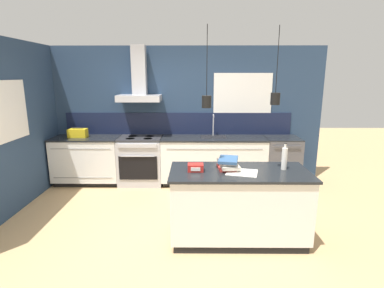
% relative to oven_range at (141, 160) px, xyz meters
% --- Properties ---
extents(ground_plane, '(16.00, 16.00, 0.00)m').
position_rel_oven_range_xyz_m(ground_plane, '(0.71, -1.69, -0.46)').
color(ground_plane, tan).
rests_on(ground_plane, ground).
extents(wall_back, '(5.60, 2.51, 2.60)m').
position_rel_oven_range_xyz_m(wall_back, '(0.68, 0.31, 0.90)').
color(wall_back, navy).
rests_on(wall_back, ground_plane).
extents(wall_left, '(0.08, 3.80, 2.60)m').
position_rel_oven_range_xyz_m(wall_left, '(-1.72, -0.99, 0.85)').
color(wall_left, navy).
rests_on(wall_left, ground_plane).
extents(counter_run_left, '(1.26, 0.64, 0.91)m').
position_rel_oven_range_xyz_m(counter_run_left, '(-1.03, 0.01, 0.01)').
color(counter_run_left, black).
rests_on(counter_run_left, ground_plane).
extents(counter_run_sink, '(1.99, 0.64, 1.33)m').
position_rel_oven_range_xyz_m(counter_run_sink, '(1.39, 0.01, 0.01)').
color(counter_run_sink, black).
rests_on(counter_run_sink, ground_plane).
extents(oven_range, '(0.82, 0.66, 0.91)m').
position_rel_oven_range_xyz_m(oven_range, '(0.00, 0.00, 0.00)').
color(oven_range, '#B5B5BA').
rests_on(oven_range, ground_plane).
extents(dishwasher, '(0.63, 0.65, 0.91)m').
position_rel_oven_range_xyz_m(dishwasher, '(2.70, 0.00, 0.00)').
color(dishwasher, '#4C4C51').
rests_on(dishwasher, ground_plane).
extents(kitchen_island, '(1.71, 0.80, 0.91)m').
position_rel_oven_range_xyz_m(kitchen_island, '(1.59, -2.02, 0.00)').
color(kitchen_island, black).
rests_on(kitchen_island, ground_plane).
extents(bottle_on_island, '(0.07, 0.07, 0.34)m').
position_rel_oven_range_xyz_m(bottle_on_island, '(2.15, -1.95, 0.60)').
color(bottle_on_island, silver).
rests_on(bottle_on_island, kitchen_island).
extents(book_stack, '(0.28, 0.37, 0.14)m').
position_rel_oven_range_xyz_m(book_stack, '(1.45, -1.95, 0.53)').
color(book_stack, '#B2332D').
rests_on(book_stack, kitchen_island).
extents(red_supply_box, '(0.19, 0.14, 0.09)m').
position_rel_oven_range_xyz_m(red_supply_box, '(1.04, -2.03, 0.50)').
color(red_supply_box, red).
rests_on(red_supply_box, kitchen_island).
extents(paper_pile, '(0.43, 0.38, 0.01)m').
position_rel_oven_range_xyz_m(paper_pile, '(1.60, -2.09, 0.46)').
color(paper_pile, silver).
rests_on(paper_pile, kitchen_island).
extents(yellow_toolbox, '(0.34, 0.18, 0.19)m').
position_rel_oven_range_xyz_m(yellow_toolbox, '(-1.18, 0.00, 0.54)').
color(yellow_toolbox, gold).
rests_on(yellow_toolbox, counter_run_left).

